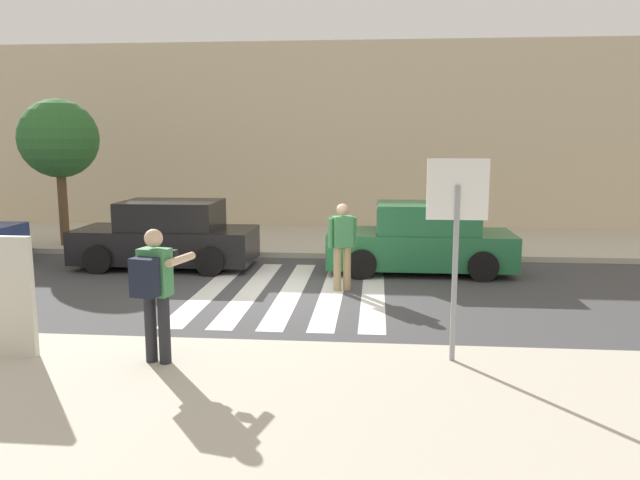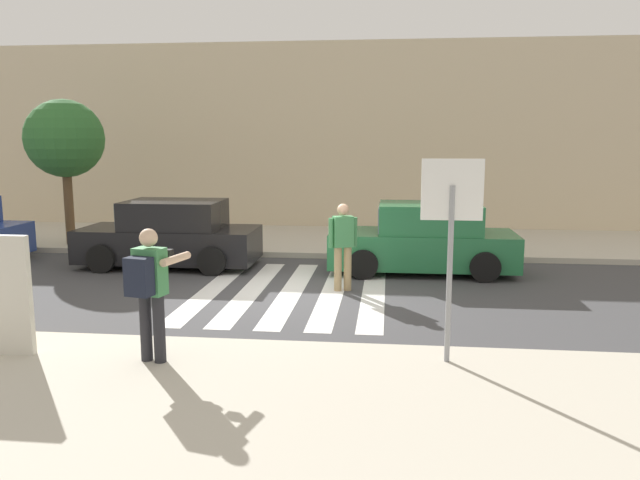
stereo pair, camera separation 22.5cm
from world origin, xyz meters
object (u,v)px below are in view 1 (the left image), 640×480
Objects in this scene: pedestrian_crossing at (342,242)px; parked_car_black at (168,236)px; parked_car_green at (422,240)px; stop_sign at (457,215)px; street_tree_west at (59,139)px; photographer_with_backpack at (154,284)px.

pedestrian_crossing is 4.60m from parked_car_black.
pedestrian_crossing is 0.42× the size of parked_car_green.
street_tree_west is (-9.32, 7.99, 0.92)m from stop_sign.
photographer_with_backpack is at bearing -56.63° from street_tree_west.
pedestrian_crossing is at bearing -131.05° from parked_car_green.
parked_car_black is (-4.17, 1.92, -0.25)m from pedestrian_crossing.
parked_car_black is at bearing -28.79° from street_tree_west.
stop_sign is 0.63× the size of parked_car_black.
photographer_with_backpack is at bearing -173.12° from stop_sign.
photographer_with_backpack is 5.07m from pedestrian_crossing.
parked_car_green is at bearing -11.62° from street_tree_west.
parked_car_black is 1.00× the size of parked_car_green.
stop_sign is at bearing -90.16° from parked_car_green.
street_tree_west is (-5.56, 8.45, 1.77)m from photographer_with_backpack.
photographer_with_backpack reaches higher than parked_car_black.
pedestrian_crossing is (-1.65, 4.15, -1.05)m from stop_sign.
pedestrian_crossing is 8.80m from street_tree_west.
street_tree_west is (-9.34, 1.92, 2.22)m from parked_car_green.
street_tree_west is at bearing 168.38° from parked_car_green.
pedestrian_crossing is (2.10, 4.61, -0.19)m from photographer_with_backpack.
pedestrian_crossing is 0.42× the size of parked_car_black.
parked_car_black is at bearing 107.59° from photographer_with_backpack.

